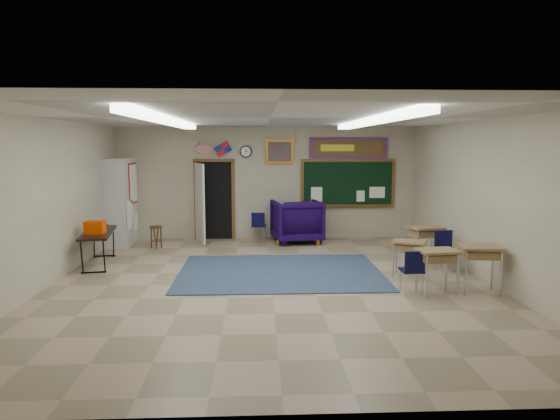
{
  "coord_description": "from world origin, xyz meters",
  "views": [
    {
      "loc": [
        -0.23,
        -8.9,
        2.52
      ],
      "look_at": [
        0.23,
        1.5,
        1.16
      ],
      "focal_mm": 32.0,
      "sensor_mm": 36.0,
      "label": 1
    }
  ],
  "objects_px": {
    "student_desk_front_right": "(425,244)",
    "wingback_armchair": "(297,221)",
    "folding_table": "(99,247)",
    "student_desk_front_left": "(409,257)",
    "wooden_stool": "(156,237)"
  },
  "relations": [
    {
      "from": "student_desk_front_left",
      "to": "student_desk_front_right",
      "type": "height_order",
      "value": "student_desk_front_right"
    },
    {
      "from": "student_desk_front_left",
      "to": "student_desk_front_right",
      "type": "distance_m",
      "value": 1.21
    },
    {
      "from": "wingback_armchair",
      "to": "student_desk_front_right",
      "type": "distance_m",
      "value": 3.63
    },
    {
      "from": "student_desk_front_right",
      "to": "folding_table",
      "type": "relative_size",
      "value": 0.46
    },
    {
      "from": "wingback_armchair",
      "to": "folding_table",
      "type": "bearing_deg",
      "value": 18.07
    },
    {
      "from": "wingback_armchair",
      "to": "student_desk_front_right",
      "type": "height_order",
      "value": "wingback_armchair"
    },
    {
      "from": "student_desk_front_left",
      "to": "wooden_stool",
      "type": "distance_m",
      "value": 6.16
    },
    {
      "from": "student_desk_front_right",
      "to": "wingback_armchair",
      "type": "bearing_deg",
      "value": 121.0
    },
    {
      "from": "folding_table",
      "to": "wooden_stool",
      "type": "bearing_deg",
      "value": 53.11
    },
    {
      "from": "wooden_stool",
      "to": "wingback_armchair",
      "type": "bearing_deg",
      "value": 10.1
    },
    {
      "from": "wooden_stool",
      "to": "student_desk_front_right",
      "type": "bearing_deg",
      "value": -18.41
    },
    {
      "from": "student_desk_front_right",
      "to": "wooden_stool",
      "type": "relative_size",
      "value": 1.5
    },
    {
      "from": "folding_table",
      "to": "student_desk_front_left",
      "type": "bearing_deg",
      "value": -21.34
    },
    {
      "from": "student_desk_front_left",
      "to": "student_desk_front_right",
      "type": "xyz_separation_m",
      "value": [
        0.65,
        1.01,
        0.06
      ]
    },
    {
      "from": "student_desk_front_right",
      "to": "wooden_stool",
      "type": "bearing_deg",
      "value": 148.99
    }
  ]
}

